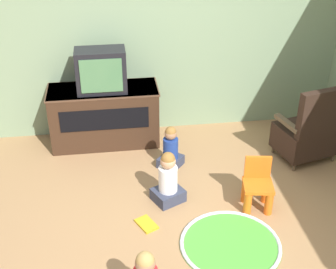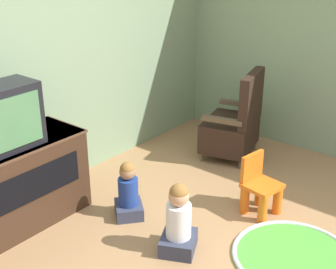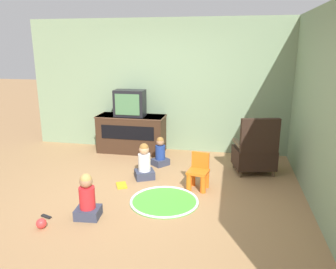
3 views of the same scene
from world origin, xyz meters
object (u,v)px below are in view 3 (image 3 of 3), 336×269
(black_armchair, at_px, (255,152))
(yellow_kid_chair, at_px, (198,175))
(child_watching_right, at_px, (160,153))
(child_watching_left, at_px, (144,163))
(child_watching_center, at_px, (87,199))
(tv_cabinet, at_px, (132,133))
(television, at_px, (130,103))
(toy_ball, at_px, (41,223))
(book, at_px, (122,185))
(remote_control, at_px, (46,217))

(black_armchair, xyz_separation_m, yellow_kid_chair, (-0.87, -0.81, -0.15))
(child_watching_right, bearing_deg, child_watching_left, -150.73)
(child_watching_left, distance_m, child_watching_center, 1.42)
(tv_cabinet, bearing_deg, television, -90.00)
(black_armchair, bearing_deg, toy_ball, 27.59)
(tv_cabinet, distance_m, black_armchair, 2.52)
(television, distance_m, black_armchair, 2.58)
(black_armchair, bearing_deg, child_watching_right, -16.56)
(television, distance_m, book, 1.96)
(child_watching_center, distance_m, remote_control, 0.59)
(television, bearing_deg, yellow_kid_chair, -44.22)
(black_armchair, distance_m, child_watching_right, 1.67)
(book, bearing_deg, child_watching_right, -47.45)
(yellow_kid_chair, bearing_deg, tv_cabinet, 143.93)
(yellow_kid_chair, height_order, child_watching_right, yellow_kid_chair)
(child_watching_right, bearing_deg, toy_ball, -161.62)
(remote_control, bearing_deg, child_watching_left, -102.82)
(television, xyz_separation_m, child_watching_left, (0.63, -1.27, -0.76))
(child_watching_center, bearing_deg, child_watching_left, 69.38)
(child_watching_right, relative_size, book, 1.89)
(tv_cabinet, bearing_deg, toy_ball, -93.36)
(yellow_kid_chair, xyz_separation_m, child_watching_center, (-1.27, -1.15, 0.03))
(remote_control, bearing_deg, television, -77.15)
(tv_cabinet, height_order, television, television)
(black_armchair, distance_m, remote_control, 3.40)
(tv_cabinet, distance_m, television, 0.63)
(black_armchair, distance_m, child_watching_left, 1.88)
(yellow_kid_chair, xyz_separation_m, child_watching_left, (-0.91, 0.22, 0.03))
(yellow_kid_chair, bearing_deg, toy_ball, -129.60)
(child_watching_center, relative_size, toy_ball, 4.82)
(yellow_kid_chair, bearing_deg, child_watching_left, 175.46)
(book, height_order, remote_control, book)
(remote_control, bearing_deg, yellow_kid_chair, -126.74)
(child_watching_right, bearing_deg, black_armchair, -52.71)
(black_armchair, distance_m, book, 2.29)
(child_watching_left, height_order, child_watching_right, child_watching_left)
(television, height_order, remote_control, television)
(black_armchair, relative_size, child_watching_left, 1.66)
(television, relative_size, child_watching_left, 0.99)
(child_watching_right, xyz_separation_m, toy_ball, (-0.93, -2.38, -0.17))
(child_watching_right, relative_size, remote_control, 3.40)
(television, relative_size, remote_control, 3.80)
(television, relative_size, child_watching_right, 1.12)
(black_armchair, bearing_deg, child_watching_center, 28.23)
(child_watching_right, bearing_deg, tv_cabinet, 87.74)
(yellow_kid_chair, bearing_deg, black_armchair, 51.98)
(television, xyz_separation_m, black_armchair, (2.41, -0.69, -0.64))
(yellow_kid_chair, height_order, child_watching_center, child_watching_center)
(yellow_kid_chair, relative_size, toy_ball, 4.47)
(toy_ball, bearing_deg, yellow_kid_chair, 41.17)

